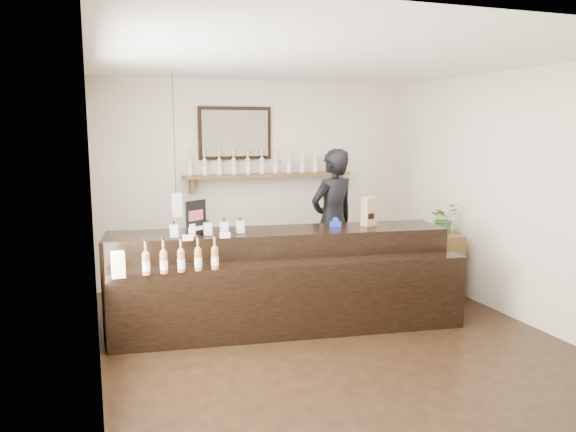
{
  "coord_description": "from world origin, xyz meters",
  "views": [
    {
      "loc": [
        -2.25,
        -5.09,
        2.18
      ],
      "look_at": [
        -0.2,
        0.7,
        1.19
      ],
      "focal_mm": 35.0,
      "sensor_mm": 36.0,
      "label": 1
    }
  ],
  "objects": [
    {
      "name": "back_wall_decor",
      "position": [
        -0.15,
        2.37,
        1.76
      ],
      "size": [
        2.66,
        0.96,
        1.69
      ],
      "color": "brown",
      "rests_on": "ground"
    },
    {
      "name": "tape_dispenser",
      "position": [
        0.36,
        0.68,
        1.08
      ],
      "size": [
        0.13,
        0.08,
        0.11
      ],
      "color": "#1732A1",
      "rests_on": "counter"
    },
    {
      "name": "ground",
      "position": [
        0.0,
        0.0,
        0.0
      ],
      "size": [
        5.0,
        5.0,
        0.0
      ],
      "primitive_type": "plane",
      "color": "black",
      "rests_on": "ground"
    },
    {
      "name": "room_shell",
      "position": [
        0.0,
        0.0,
        1.7
      ],
      "size": [
        5.0,
        5.0,
        5.0
      ],
      "color": "beige",
      "rests_on": "ground"
    },
    {
      "name": "potted_plant",
      "position": [
        2.0,
        0.94,
        1.01
      ],
      "size": [
        0.4,
        0.36,
        0.39
      ],
      "primitive_type": "imported",
      "rotation": [
        0.0,
        0.0,
        0.18
      ],
      "color": "#336C2B",
      "rests_on": "side_cabinet"
    },
    {
      "name": "counter",
      "position": [
        -0.32,
        0.56,
        0.49
      ],
      "size": [
        3.78,
        1.48,
        1.21
      ],
      "color": "black",
      "rests_on": "ground"
    },
    {
      "name": "promo_sign",
      "position": [
        -1.24,
        0.66,
        1.23
      ],
      "size": [
        0.24,
        0.16,
        0.37
      ],
      "color": "black",
      "rests_on": "counter"
    },
    {
      "name": "paper_bag",
      "position": [
        0.75,
        0.61,
        1.21
      ],
      "size": [
        0.18,
        0.15,
        0.33
      ],
      "color": "olive",
      "rests_on": "counter"
    },
    {
      "name": "shopkeeper",
      "position": [
        0.72,
        1.55,
        1.07
      ],
      "size": [
        0.9,
        0.73,
        2.14
      ],
      "primitive_type": "imported",
      "rotation": [
        0.0,
        0.0,
        3.45
      ],
      "color": "black",
      "rests_on": "ground"
    },
    {
      "name": "side_cabinet",
      "position": [
        2.0,
        0.94,
        0.41
      ],
      "size": [
        0.55,
        0.65,
        0.82
      ],
      "color": "brown",
      "rests_on": "ground"
    }
  ]
}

